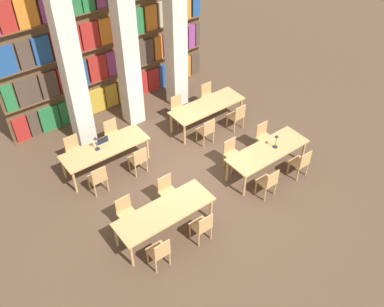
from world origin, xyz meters
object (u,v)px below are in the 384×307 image
(reading_table_2, at_px, (105,149))
(chair_11, at_px, (113,133))
(chair_1, at_px, (126,212))
(chair_2, at_px, (202,226))
(chair_8, at_px, (98,178))
(reading_table_1, at_px, (268,152))
(chair_7, at_px, (264,136))
(reading_table_3, at_px, (207,107))
(reading_table_0, at_px, (165,213))
(chair_5, at_px, (232,153))
(desk_lamp_0, at_px, (276,139))
(chair_15, at_px, (208,95))
(chair_3, at_px, (167,191))
(pillar_left, at_px, (67,49))
(chair_9, at_px, (74,150))
(chair_4, at_px, (268,182))
(pillar_right, at_px, (175,16))
(chair_14, at_px, (237,116))
(pillar_center, at_px, (125,31))
(laptop, at_px, (102,141))
(chair_13, at_px, (178,108))
(chair_6, at_px, (301,163))
(chair_10, at_px, (138,159))
(chair_0, at_px, (160,252))
(desk_lamp_1, at_px, (96,141))
(chair_12, at_px, (206,130))

(reading_table_2, bearing_deg, chair_11, 49.32)
(chair_1, relative_size, chair_2, 1.00)
(chair_1, xyz_separation_m, chair_8, (0.01, 1.45, 0.00))
(reading_table_1, bearing_deg, chair_1, 171.71)
(chair_7, relative_size, reading_table_3, 0.37)
(reading_table_0, relative_size, chair_5, 2.69)
(desk_lamp_0, bearing_deg, reading_table_3, 94.56)
(reading_table_0, bearing_deg, chair_15, 40.28)
(chair_1, relative_size, chair_3, 1.00)
(pillar_left, bearing_deg, chair_11, -55.89)
(chair_9, bearing_deg, chair_4, 129.26)
(chair_4, distance_m, chair_15, 4.23)
(pillar_right, xyz_separation_m, chair_11, (-2.86, -0.80, -2.52))
(chair_14, xyz_separation_m, chair_15, (0.00, 1.41, 0.00))
(pillar_center, xyz_separation_m, chair_5, (1.01, -3.54, -2.52))
(reading_table_0, relative_size, chair_1, 2.69)
(chair_1, relative_size, reading_table_2, 0.37)
(chair_7, height_order, laptop, laptop)
(chair_13, bearing_deg, chair_3, 49.85)
(pillar_left, xyz_separation_m, chair_13, (2.80, -0.91, -2.52))
(chair_9, relative_size, laptop, 2.77)
(reading_table_1, xyz_separation_m, chair_6, (0.58, -0.70, -0.19))
(chair_4, bearing_deg, chair_13, 88.84)
(chair_4, xyz_separation_m, chair_10, (-2.17, 2.74, 0.00))
(chair_4, bearing_deg, chair_14, 64.04)
(chair_10, bearing_deg, chair_13, 29.76)
(chair_8, relative_size, chair_15, 1.00)
(pillar_left, xyz_separation_m, chair_15, (3.99, -0.91, -2.52))
(chair_0, bearing_deg, chair_15, 41.51)
(chair_11, relative_size, chair_13, 1.00)
(reading_table_3, relative_size, chair_13, 2.69)
(chair_7, bearing_deg, chair_13, -66.59)
(chair_15, bearing_deg, reading_table_3, 48.87)
(reading_table_2, xyz_separation_m, chair_13, (2.86, 0.59, -0.19))
(chair_2, height_order, chair_7, same)
(desk_lamp_1, distance_m, chair_12, 3.22)
(chair_5, xyz_separation_m, reading_table_3, (0.66, 1.92, 0.19))
(pillar_center, height_order, chair_2, pillar_center)
(pillar_left, bearing_deg, chair_7, -41.98)
(chair_1, distance_m, reading_table_1, 4.09)
(chair_5, xyz_separation_m, chair_10, (-2.17, 1.34, 0.00))
(chair_2, distance_m, chair_11, 4.26)
(chair_1, xyz_separation_m, desk_lamp_0, (4.28, -0.62, 0.54))
(chair_2, distance_m, chair_8, 3.08)
(chair_5, distance_m, chair_12, 1.22)
(chair_0, relative_size, chair_1, 1.00)
(pillar_right, height_order, laptop, pillar_right)
(pillar_right, bearing_deg, chair_14, -75.63)
(chair_0, height_order, chair_15, same)
(pillar_right, bearing_deg, chair_0, -128.95)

